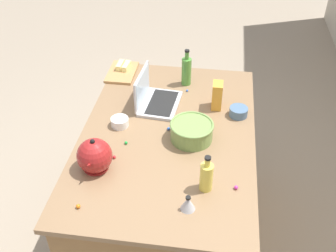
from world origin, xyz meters
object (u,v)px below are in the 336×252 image
at_px(bottle_oil, 206,176).
at_px(ramekin_small, 120,122).
at_px(ramekin_medium, 238,112).
at_px(candy_bag, 217,96).
at_px(laptop, 154,98).
at_px(mixing_bowl_large, 192,131).
at_px(butter_stick_left, 120,65).
at_px(cutting_board, 122,72).
at_px(kitchen_timer, 188,203).
at_px(bottle_olive, 186,71).
at_px(kettle, 95,156).
at_px(butter_stick_right, 126,66).

bearing_deg(bottle_oil, ramekin_small, -129.08).
distance_m(ramekin_medium, candy_bag, 0.16).
bearing_deg(laptop, bottle_oil, 28.51).
height_order(mixing_bowl_large, butter_stick_left, mixing_bowl_large).
bearing_deg(cutting_board, ramekin_small, 12.01).
distance_m(mixing_bowl_large, bottle_oil, 0.38).
height_order(kitchen_timer, candy_bag, candy_bag).
height_order(bottle_olive, kettle, bottle_olive).
relative_size(ramekin_small, ramekin_medium, 0.93).
relative_size(butter_stick_left, ramekin_medium, 1.01).
height_order(kettle, kitchen_timer, kettle).
bearing_deg(butter_stick_left, kitchen_timer, 26.66).
bearing_deg(butter_stick_right, kitchen_timer, 25.01).
height_order(mixing_bowl_large, kitchen_timer, mixing_bowl_large).
distance_m(bottle_olive, kitchen_timer, 1.08).
relative_size(ramekin_medium, candy_bag, 0.64).
distance_m(butter_stick_right, ramekin_medium, 0.89).
bearing_deg(kettle, cutting_board, -174.94).
bearing_deg(ramekin_small, kettle, -6.31).
xyz_separation_m(bottle_olive, kitchen_timer, (1.07, 0.12, -0.06)).
bearing_deg(ramekin_medium, candy_bag, -117.30).
bearing_deg(mixing_bowl_large, laptop, -139.44).
bearing_deg(butter_stick_right, kettle, 3.54).
bearing_deg(laptop, ramekin_medium, 84.81).
height_order(laptop, bottle_oil, laptop).
relative_size(mixing_bowl_large, ramekin_medium, 2.20).
bearing_deg(bottle_oil, butter_stick_right, -149.16).
distance_m(laptop, butter_stick_left, 0.49).
height_order(bottle_oil, kettle, bottle_oil).
relative_size(kettle, candy_bag, 1.25).
bearing_deg(kettle, bottle_oil, 83.47).
bearing_deg(bottle_oil, kettle, -96.53).
relative_size(cutting_board, ramekin_small, 2.86).
bearing_deg(ramekin_small, butter_stick_left, -166.91).
bearing_deg(mixing_bowl_large, butter_stick_left, -140.52).
height_order(bottle_olive, butter_stick_left, bottle_olive).
distance_m(ramekin_medium, kitchen_timer, 0.79).
bearing_deg(kitchen_timer, ramekin_small, -141.29).
distance_m(butter_stick_right, kitchen_timer, 1.30).
bearing_deg(bottle_olive, bottle_oil, 11.69).
bearing_deg(cutting_board, butter_stick_right, 151.76).
distance_m(butter_stick_right, ramekin_small, 0.63).
height_order(mixing_bowl_large, cutting_board, mixing_bowl_large).
relative_size(butter_stick_right, ramekin_medium, 1.01).
distance_m(bottle_olive, ramekin_small, 0.61).
bearing_deg(candy_bag, butter_stick_right, -119.00).
height_order(kettle, candy_bag, kettle).
xyz_separation_m(mixing_bowl_large, candy_bag, (-0.32, 0.12, 0.03)).
xyz_separation_m(butter_stick_left, ramekin_medium, (0.43, 0.82, -0.01)).
distance_m(butter_stick_left, butter_stick_right, 0.05).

